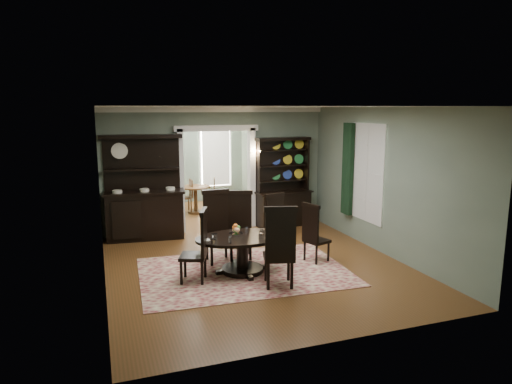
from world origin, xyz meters
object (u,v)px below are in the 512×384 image
at_px(sideboard, 144,203).
at_px(parlor_table, 196,196).
at_px(welsh_dresser, 283,194).
at_px(dining_table, 242,247).

height_order(sideboard, parlor_table, sideboard).
bearing_deg(welsh_dresser, parlor_table, 125.66).
distance_m(dining_table, sideboard, 3.25).
bearing_deg(sideboard, parlor_table, 58.42).
relative_size(welsh_dresser, parlor_table, 2.69).
relative_size(sideboard, parlor_table, 2.85).
relative_size(dining_table, welsh_dresser, 0.77).
xyz_separation_m(dining_table, sideboard, (-1.44, 2.89, 0.36)).
xyz_separation_m(sideboard, welsh_dresser, (3.46, 0.03, -0.02)).
bearing_deg(dining_table, welsh_dresser, 56.03).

